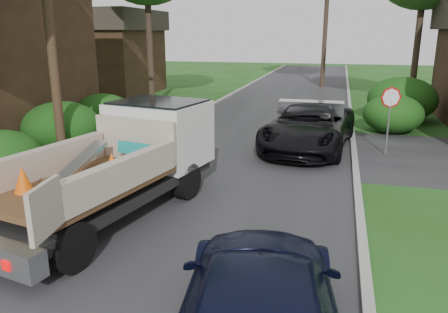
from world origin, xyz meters
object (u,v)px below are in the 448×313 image
stop_sign (390,107)px  navy_suv (259,313)px  utility_pole (47,3)px  black_pickup (309,126)px  flatbed_truck (132,153)px  house_left_far (102,51)px

stop_sign → navy_suv: (-2.60, -11.53, -0.99)m
stop_sign → navy_suv: 11.86m
utility_pole → black_pickup: utility_pole is taller
flatbed_truck → black_pickup: 7.98m
flatbed_truck → navy_suv: size_ratio=1.31×
navy_suv → utility_pole: bearing=-51.4°
navy_suv → stop_sign: bearing=-111.2°
house_left_far → navy_suv: 29.43m
house_left_far → flatbed_truck: house_left_far is taller
utility_pole → black_pickup: (7.88, 4.25, -4.31)m
stop_sign → navy_suv: bearing=-102.7°
stop_sign → house_left_far: size_ratio=0.33×
stop_sign → house_left_far: house_left_far is taller
utility_pole → black_pickup: size_ratio=1.60×
flatbed_truck → black_pickup: size_ratio=1.13×
utility_pole → navy_suv: (8.08, -7.51, -4.39)m
stop_sign → house_left_far: bearing=145.2°
stop_sign → flatbed_truck: (-6.74, -6.69, -0.40)m
black_pickup → navy_suv: (0.20, -11.76, -0.08)m
stop_sign → navy_suv: stop_sign is taller
house_left_far → black_pickup: 20.51m
stop_sign → flatbed_truck: size_ratio=0.35×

